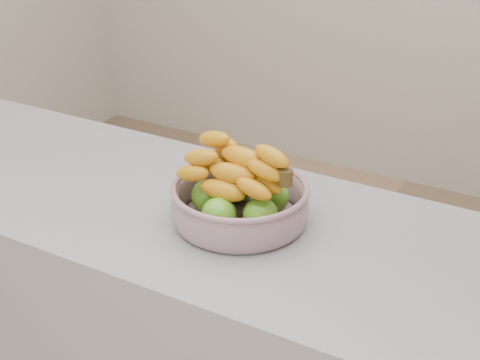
# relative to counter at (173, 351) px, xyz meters

# --- Properties ---
(counter) EXTENTS (2.00, 0.60, 0.90)m
(counter) POSITION_rel_counter_xyz_m (0.00, 0.00, 0.00)
(counter) COLOR gray
(counter) RESTS_ON ground
(fruit_bowl) EXTENTS (0.30, 0.30, 0.18)m
(fruit_bowl) POSITION_rel_counter_xyz_m (0.20, 0.00, 0.51)
(fruit_bowl) COLOR #99A4B8
(fruit_bowl) RESTS_ON counter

